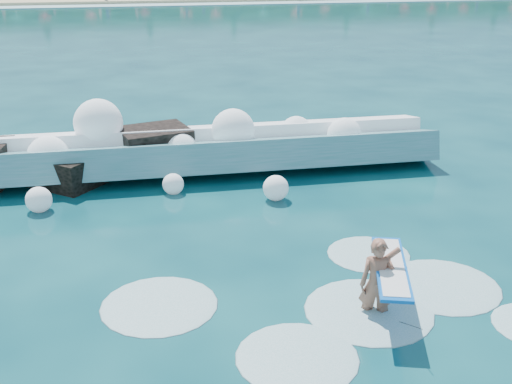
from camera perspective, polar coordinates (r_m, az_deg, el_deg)
The scene contains 7 objects.
ground at distance 14.00m, azimuth -4.51°, elevation -7.94°, with size 200.00×200.00×0.00m, color #083340.
wet_band at distance 79.46m, azimuth -10.48°, elevation 16.06°, with size 140.00×5.00×0.08m, color silver.
breaking_wave at distance 20.55m, azimuth -10.32°, elevation 3.22°, with size 18.85×2.90×1.62m.
rock_cluster at distance 20.82m, azimuth -17.40°, elevation 2.54°, with size 8.37×3.51×1.50m.
surfer_with_board at distance 12.78m, azimuth 10.99°, elevation -7.76°, with size 1.35×3.03×1.90m.
wave_spray at distance 20.47m, azimuth -12.95°, elevation 4.54°, with size 15.01×4.93×2.30m.
surf_foam at distance 13.28m, azimuth 7.96°, elevation -9.85°, with size 9.07×5.67×0.13m.
Camera 1 is at (-1.26, -12.16, 6.82)m, focal length 45.00 mm.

